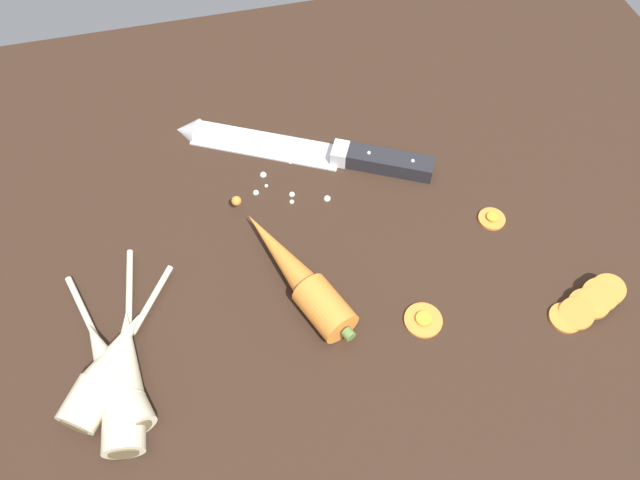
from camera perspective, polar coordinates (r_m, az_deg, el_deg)
ground_plane at (r=70.18cm, az=-0.39°, el=-0.25°), size 120.00×90.00×4.00cm
chefs_knife at (r=76.17cm, az=-2.31°, el=9.11°), size 32.37×18.96×4.18cm
whole_carrot at (r=63.16cm, az=-2.31°, el=-3.41°), size 10.79×21.12×4.20cm
parsnip_front at (r=61.39cm, az=-18.79°, el=-12.73°), size 4.99×23.06×4.00cm
parsnip_mid_left at (r=61.95cm, az=-20.00°, el=-12.37°), size 8.80×19.63×4.00cm
parsnip_mid_right at (r=62.32cm, az=-20.30°, el=-11.80°), size 12.38×17.25×4.00cm
carrot_slice_stack at (r=69.10cm, az=25.10°, el=-5.75°), size 8.92×5.11×3.08cm
carrot_slice_stray_near at (r=63.47cm, az=10.24°, el=-7.78°), size 4.16×4.16×0.70cm
carrot_slice_stray_mid at (r=72.41cm, az=16.71°, el=2.10°), size 3.26×3.26×0.70cm
mince_crumbs at (r=72.89cm, az=-3.29°, el=5.81°), size 9.26×8.43×0.87cm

